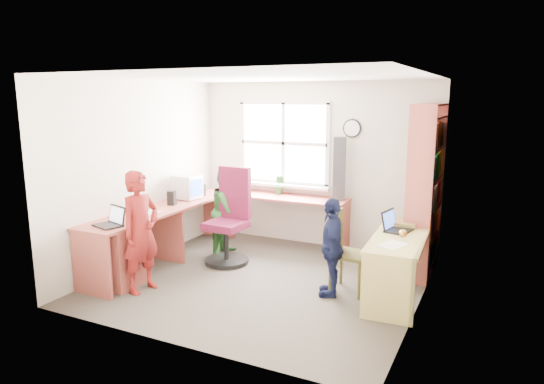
{
  "coord_description": "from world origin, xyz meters",
  "views": [
    {
      "loc": [
        2.5,
        -4.92,
        2.18
      ],
      "look_at": [
        0.0,
        0.25,
        1.05
      ],
      "focal_mm": 32.0,
      "sensor_mm": 36.0,
      "label": 1
    }
  ],
  "objects_px": {
    "bookshelf": "(425,194)",
    "person_green": "(228,211)",
    "crt_monitor": "(187,187)",
    "person_navy": "(332,247)",
    "cd_tower": "(339,169)",
    "potted_plant": "(280,185)",
    "swivel_chair": "(230,222)",
    "l_desk": "(159,237)",
    "person_red": "(141,232)",
    "laptop_right": "(395,226)",
    "wooden_chair": "(345,248)",
    "laptop_left": "(112,221)",
    "right_desk": "(397,256)"
  },
  "relations": [
    {
      "from": "cd_tower",
      "to": "potted_plant",
      "type": "xyz_separation_m",
      "value": [
        -0.91,
        -0.02,
        -0.3
      ]
    },
    {
      "from": "wooden_chair",
      "to": "laptop_right",
      "type": "distance_m",
      "value": 0.62
    },
    {
      "from": "right_desk",
      "to": "potted_plant",
      "type": "height_order",
      "value": "potted_plant"
    },
    {
      "from": "swivel_chair",
      "to": "potted_plant",
      "type": "bearing_deg",
      "value": 79.55
    },
    {
      "from": "bookshelf",
      "to": "laptop_right",
      "type": "bearing_deg",
      "value": -105.77
    },
    {
      "from": "crt_monitor",
      "to": "cd_tower",
      "type": "xyz_separation_m",
      "value": [
        1.97,
        0.88,
        0.27
      ]
    },
    {
      "from": "person_red",
      "to": "potted_plant",
      "type": "bearing_deg",
      "value": -8.14
    },
    {
      "from": "person_green",
      "to": "l_desk",
      "type": "bearing_deg",
      "value": 151.12
    },
    {
      "from": "wooden_chair",
      "to": "person_green",
      "type": "bearing_deg",
      "value": 166.27
    },
    {
      "from": "laptop_left",
      "to": "swivel_chair",
      "type": "bearing_deg",
      "value": 79.61
    },
    {
      "from": "l_desk",
      "to": "person_green",
      "type": "bearing_deg",
      "value": 69.09
    },
    {
      "from": "right_desk",
      "to": "person_navy",
      "type": "xyz_separation_m",
      "value": [
        -0.69,
        -0.16,
        0.05
      ]
    },
    {
      "from": "crt_monitor",
      "to": "laptop_left",
      "type": "height_order",
      "value": "crt_monitor"
    },
    {
      "from": "right_desk",
      "to": "laptop_left",
      "type": "relative_size",
      "value": 3.23
    },
    {
      "from": "cd_tower",
      "to": "right_desk",
      "type": "bearing_deg",
      "value": -68.51
    },
    {
      "from": "person_red",
      "to": "laptop_right",
      "type": "bearing_deg",
      "value": -56.25
    },
    {
      "from": "l_desk",
      "to": "laptop_right",
      "type": "relative_size",
      "value": 7.79
    },
    {
      "from": "cd_tower",
      "to": "potted_plant",
      "type": "height_order",
      "value": "cd_tower"
    },
    {
      "from": "potted_plant",
      "to": "person_navy",
      "type": "height_order",
      "value": "person_navy"
    },
    {
      "from": "crt_monitor",
      "to": "person_green",
      "type": "xyz_separation_m",
      "value": [
        0.62,
        0.09,
        -0.31
      ]
    },
    {
      "from": "wooden_chair",
      "to": "cd_tower",
      "type": "distance_m",
      "value": 1.62
    },
    {
      "from": "swivel_chair",
      "to": "person_green",
      "type": "relative_size",
      "value": 1.02
    },
    {
      "from": "swivel_chair",
      "to": "person_green",
      "type": "xyz_separation_m",
      "value": [
        -0.19,
        0.28,
        0.07
      ]
    },
    {
      "from": "wooden_chair",
      "to": "cd_tower",
      "type": "relative_size",
      "value": 1.04
    },
    {
      "from": "person_navy",
      "to": "laptop_left",
      "type": "bearing_deg",
      "value": -85.97
    },
    {
      "from": "laptop_left",
      "to": "person_green",
      "type": "bearing_deg",
      "value": 89.4
    },
    {
      "from": "swivel_chair",
      "to": "person_navy",
      "type": "relative_size",
      "value": 1.14
    },
    {
      "from": "potted_plant",
      "to": "laptop_left",
      "type": "bearing_deg",
      "value": -111.45
    },
    {
      "from": "swivel_chair",
      "to": "wooden_chair",
      "type": "bearing_deg",
      "value": -7.41
    },
    {
      "from": "potted_plant",
      "to": "person_navy",
      "type": "relative_size",
      "value": 0.26
    },
    {
      "from": "crt_monitor",
      "to": "bookshelf",
      "type": "bearing_deg",
      "value": 14.02
    },
    {
      "from": "wooden_chair",
      "to": "laptop_left",
      "type": "relative_size",
      "value": 2.43
    },
    {
      "from": "wooden_chair",
      "to": "person_green",
      "type": "xyz_separation_m",
      "value": [
        -1.87,
        0.58,
        0.12
      ]
    },
    {
      "from": "right_desk",
      "to": "laptop_right",
      "type": "relative_size",
      "value": 3.24
    },
    {
      "from": "cd_tower",
      "to": "person_green",
      "type": "distance_m",
      "value": 1.67
    },
    {
      "from": "swivel_chair",
      "to": "right_desk",
      "type": "bearing_deg",
      "value": -5.45
    },
    {
      "from": "laptop_left",
      "to": "person_navy",
      "type": "distance_m",
      "value": 2.49
    },
    {
      "from": "l_desk",
      "to": "person_green",
      "type": "relative_size",
      "value": 2.39
    },
    {
      "from": "person_green",
      "to": "person_navy",
      "type": "bearing_deg",
      "value": -121.02
    },
    {
      "from": "laptop_right",
      "to": "cd_tower",
      "type": "xyz_separation_m",
      "value": [
        -1.02,
        1.07,
        0.45
      ]
    },
    {
      "from": "cd_tower",
      "to": "swivel_chair",
      "type": "bearing_deg",
      "value": -154.37
    },
    {
      "from": "right_desk",
      "to": "swivel_chair",
      "type": "height_order",
      "value": "swivel_chair"
    },
    {
      "from": "person_navy",
      "to": "right_desk",
      "type": "bearing_deg",
      "value": 85.41
    },
    {
      "from": "crt_monitor",
      "to": "laptop_left",
      "type": "distance_m",
      "value": 1.59
    },
    {
      "from": "bookshelf",
      "to": "person_green",
      "type": "height_order",
      "value": "bookshelf"
    },
    {
      "from": "laptop_left",
      "to": "potted_plant",
      "type": "relative_size",
      "value": 1.31
    },
    {
      "from": "wooden_chair",
      "to": "crt_monitor",
      "type": "relative_size",
      "value": 2.49
    },
    {
      "from": "person_green",
      "to": "person_navy",
      "type": "xyz_separation_m",
      "value": [
        1.78,
        -0.76,
        -0.06
      ]
    },
    {
      "from": "crt_monitor",
      "to": "potted_plant",
      "type": "xyz_separation_m",
      "value": [
        1.05,
        0.86,
        -0.03
      ]
    },
    {
      "from": "right_desk",
      "to": "laptop_left",
      "type": "xyz_separation_m",
      "value": [
        -2.99,
        -1.07,
        0.3
      ]
    }
  ]
}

